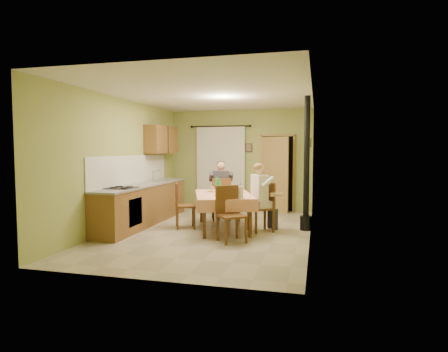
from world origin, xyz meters
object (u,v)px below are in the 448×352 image
(chair_right, at_px, (261,217))
(chair_left, at_px, (185,215))
(man_right, at_px, (261,189))
(man_far, at_px, (221,183))
(chair_far, at_px, (221,207))
(dining_table, at_px, (223,211))
(chair_near, at_px, (231,226))
(stove_flue, at_px, (306,182))

(chair_right, bearing_deg, chair_left, 58.69)
(man_right, bearing_deg, man_far, 11.25)
(chair_far, bearing_deg, dining_table, -91.92)
(dining_table, height_order, chair_far, chair_far)
(dining_table, relative_size, chair_right, 2.18)
(chair_near, height_order, man_right, man_right)
(dining_table, distance_m, stove_flue, 1.86)
(chair_right, bearing_deg, stove_flue, -103.08)
(chair_far, relative_size, chair_left, 1.04)
(chair_far, xyz_separation_m, man_right, (1.14, -1.12, 0.59))
(chair_far, bearing_deg, chair_left, -132.06)
(chair_right, xyz_separation_m, chair_left, (-1.65, -0.08, -0.00))
(chair_right, distance_m, man_right, 0.59)
(man_far, relative_size, man_right, 1.00)
(man_far, distance_m, man_right, 1.61)
(dining_table, distance_m, man_far, 1.24)
(stove_flue, bearing_deg, man_far, 159.13)
(chair_left, height_order, man_right, man_right)
(dining_table, xyz_separation_m, chair_right, (0.82, -0.03, -0.09))
(chair_near, bearing_deg, stove_flue, -171.07)
(chair_left, distance_m, stove_flue, 2.68)
(man_far, bearing_deg, chair_right, -63.13)
(chair_right, bearing_deg, chair_far, 12.03)
(chair_left, height_order, man_far, man_far)
(man_right, relative_size, stove_flue, 0.50)
(chair_far, relative_size, stove_flue, 0.36)
(dining_table, height_order, chair_near, chair_near)
(chair_left, bearing_deg, chair_near, 29.29)
(chair_far, xyz_separation_m, stove_flue, (2.04, -0.77, 0.73))
(chair_far, distance_m, man_far, 0.59)
(chair_right, distance_m, stove_flue, 1.20)
(chair_left, height_order, stove_flue, stove_flue)
(stove_flue, bearing_deg, chair_right, -159.06)
(chair_right, relative_size, man_right, 0.73)
(chair_near, relative_size, chair_left, 1.05)
(dining_table, xyz_separation_m, man_far, (-0.33, 1.09, 0.50))
(chair_near, height_order, chair_left, chair_near)
(chair_near, bearing_deg, man_right, -148.77)
(man_right, xyz_separation_m, stove_flue, (0.90, 0.35, 0.15))
(chair_near, xyz_separation_m, man_far, (-0.74, 2.13, 0.59))
(dining_table, height_order, man_right, man_right)
(chair_right, distance_m, chair_left, 1.66)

